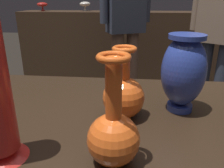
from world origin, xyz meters
The scene contains 9 objects.
back_display_shelf centered at (0.00, 2.20, 0.49)m, with size 2.60×0.40×0.99m.
vase_centerpiece centered at (0.07, -0.04, 0.87)m, with size 0.13×0.13×0.22m.
vase_tall_behind centered at (0.26, 0.03, 0.93)m, with size 0.14×0.14×0.25m.
vase_left_accent centered at (0.06, -0.25, 0.88)m, with size 0.12×0.12×0.25m.
shelf_vase_far_left centered at (-1.04, 2.20, 1.06)m, with size 0.13×0.13×0.10m.
shelf_vase_left centered at (-0.52, 2.25, 1.07)m, with size 0.13×0.13×0.11m.
shelf_vase_center centered at (0.00, 2.25, 1.08)m, with size 0.14×0.14×0.12m.
visitor_center_back centered at (0.01, 1.43, 1.03)m, with size 0.43×0.30×1.73m.
visitor_near_right centered at (0.76, 1.21, 0.97)m, with size 0.40×0.33×1.65m.
Camera 1 is at (0.10, -0.68, 1.15)m, focal length 36.91 mm.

